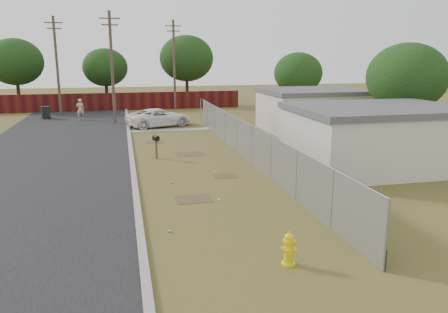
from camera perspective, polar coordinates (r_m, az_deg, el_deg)
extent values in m
plane|color=brown|center=(22.20, -4.04, -1.40)|extent=(120.00, 120.00, 0.00)
cube|color=black|center=(30.04, -20.84, 1.61)|extent=(9.00, 60.00, 0.02)
cube|color=#9F9D94|center=(29.75, -12.24, 2.17)|extent=(0.25, 60.00, 0.12)
cube|color=#9F9D94|center=(33.37, -7.20, 3.45)|extent=(6.20, 1.00, 0.03)
cylinder|color=gray|center=(12.14, 20.44, -9.74)|extent=(0.06, 0.06, 2.00)
cylinder|color=gray|center=(14.56, 13.97, -5.49)|extent=(0.06, 0.06, 2.00)
cylinder|color=gray|center=(17.15, 9.46, -2.44)|extent=(0.06, 0.06, 2.00)
cylinder|color=gray|center=(19.87, 6.17, -0.20)|extent=(0.06, 0.06, 2.00)
cylinder|color=gray|center=(22.65, 3.68, 1.50)|extent=(0.06, 0.06, 2.00)
cylinder|color=gray|center=(25.49, 1.74, 2.82)|extent=(0.06, 0.06, 2.00)
cylinder|color=gray|center=(28.35, 0.19, 3.87)|extent=(0.06, 0.06, 2.00)
cylinder|color=gray|center=(31.25, -1.08, 4.73)|extent=(0.06, 0.06, 2.00)
cylinder|color=gray|center=(34.16, -2.14, 5.44)|extent=(0.06, 0.06, 2.00)
cylinder|color=gray|center=(37.08, -3.03, 6.03)|extent=(0.06, 0.06, 2.00)
cylinder|color=gray|center=(23.42, 3.02, 4.37)|extent=(0.04, 26.00, 0.04)
cube|color=slate|center=(23.59, 2.99, 1.97)|extent=(0.01, 26.00, 2.00)
cube|color=black|center=(23.75, 3.11, 0.32)|extent=(0.03, 26.00, 0.60)
cube|color=#4A1510|center=(46.54, -16.44, 6.83)|extent=(30.00, 0.12, 1.80)
cylinder|color=brown|center=(37.26, -14.40, 11.08)|extent=(0.24, 0.24, 9.00)
cube|color=brown|center=(37.35, -14.75, 17.07)|extent=(1.60, 0.10, 0.10)
cube|color=brown|center=(37.32, -14.70, 16.30)|extent=(1.30, 0.10, 0.10)
cylinder|color=brown|center=(43.62, -20.96, 10.87)|extent=(0.24, 0.24, 9.00)
cube|color=brown|center=(43.70, -21.39, 15.98)|extent=(1.60, 0.10, 0.10)
cube|color=brown|center=(43.67, -21.33, 15.32)|extent=(1.30, 0.10, 0.10)
cylinder|color=brown|center=(45.56, -6.52, 11.69)|extent=(0.24, 0.24, 9.00)
cube|color=brown|center=(45.64, -6.65, 16.59)|extent=(1.60, 0.10, 0.10)
cube|color=brown|center=(45.61, -6.63, 15.97)|extent=(1.30, 0.10, 0.10)
cube|color=beige|center=(23.23, 19.26, 2.08)|extent=(8.00, 6.00, 2.80)
cube|color=#4C4C51|center=(23.00, 19.55, 5.87)|extent=(8.32, 6.24, 0.30)
cube|color=beige|center=(33.51, 11.45, 5.73)|extent=(7.00, 6.00, 2.80)
cube|color=#4C4C51|center=(33.36, 11.57, 8.37)|extent=(7.28, 6.24, 0.30)
cylinder|color=black|center=(51.50, -25.25, 7.52)|extent=(0.36, 0.36, 3.30)
ellipsoid|color=black|center=(51.36, -25.60, 11.09)|extent=(5.70, 5.70, 4.84)
cylinder|color=black|center=(51.43, -15.07, 8.06)|extent=(0.36, 0.36, 2.86)
ellipsoid|color=black|center=(51.28, -15.26, 11.16)|extent=(4.94, 4.94, 4.20)
cylinder|color=black|center=(50.91, -4.85, 8.78)|extent=(0.36, 0.36, 3.52)
ellipsoid|color=black|center=(50.77, -4.92, 12.65)|extent=(6.08, 6.08, 5.17)
cylinder|color=black|center=(42.71, 9.52, 7.24)|extent=(0.36, 0.36, 2.64)
ellipsoid|color=black|center=(42.54, 9.66, 10.69)|extent=(4.56, 4.56, 3.88)
cylinder|color=black|center=(30.08, 22.31, 4.25)|extent=(0.36, 0.36, 2.86)
ellipsoid|color=black|center=(29.83, 22.78, 9.56)|extent=(4.94, 4.94, 4.20)
cylinder|color=yellow|center=(12.30, 8.39, -13.65)|extent=(0.50, 0.50, 0.07)
cylinder|color=yellow|center=(12.16, 8.44, -12.24)|extent=(0.35, 0.35, 0.65)
cylinder|color=yellow|center=(12.02, 8.50, -10.84)|extent=(0.45, 0.45, 0.06)
sphere|color=yellow|center=(11.99, 8.51, -10.45)|extent=(0.34, 0.34, 0.26)
cylinder|color=yellow|center=(11.93, 8.53, -9.85)|extent=(0.06, 0.06, 0.07)
cylinder|color=yellow|center=(12.12, 7.70, -11.88)|extent=(0.15, 0.16, 0.12)
cylinder|color=yellow|center=(12.12, 9.21, -11.93)|extent=(0.15, 0.16, 0.12)
cylinder|color=yellow|center=(11.98, 8.45, -12.22)|extent=(0.20, 0.18, 0.16)
cube|color=brown|center=(24.15, -8.84, 0.97)|extent=(0.13, 0.13, 1.08)
cube|color=black|center=(24.04, -8.89, 2.31)|extent=(0.37, 0.55, 0.19)
cylinder|color=black|center=(24.02, -8.89, 2.53)|extent=(0.37, 0.55, 0.19)
cube|color=red|center=(23.79, -8.59, 2.20)|extent=(0.04, 0.05, 0.11)
imported|color=white|center=(35.18, -8.46, 5.06)|extent=(5.66, 3.98, 1.43)
imported|color=tan|center=(40.34, -18.25, 5.87)|extent=(0.74, 0.54, 1.86)
cube|color=black|center=(42.17, -22.27, 5.28)|extent=(0.83, 0.83, 1.05)
cube|color=black|center=(42.11, -22.33, 6.02)|extent=(0.91, 0.91, 0.09)
cylinder|color=black|center=(41.95, -21.70, 4.72)|extent=(0.12, 0.22, 0.22)
cylinder|color=silver|center=(17.13, -0.64, -5.65)|extent=(0.09, 0.11, 0.07)
cylinder|color=#BBBBC0|center=(19.48, -6.83, -3.41)|extent=(0.12, 0.11, 0.07)
cylinder|color=silver|center=(21.18, -1.11, -1.97)|extent=(0.11, 0.08, 0.07)
cylinder|color=#BBBBC0|center=(14.31, -7.09, -9.62)|extent=(0.12, 0.11, 0.07)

